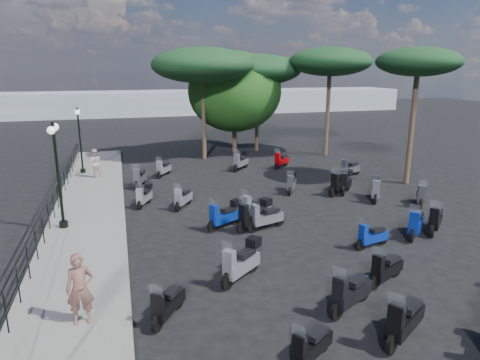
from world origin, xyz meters
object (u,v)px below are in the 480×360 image
object	(u,v)px
scooter_0	(311,347)
scooter_1	(167,304)
scooter_10	(183,198)
scooter_21	(341,183)
scooter_9	(265,218)
scooter_17	(241,161)
scooter_11	(163,169)
pedestrian_far	(94,163)
scooter_16	(292,183)
scooter_3	(225,216)
scooter_29	(350,169)
scooter_12	(404,321)
pine_1	(330,62)
scooter_15	(255,208)
pine_3	(418,63)
scooter_28	(376,189)
pine_0	(258,70)
scooter_20	(416,224)
lamp_post_1	(57,169)
scooter_4	(144,196)
scooter_23	(281,161)
scooter_8	(255,216)
scooter_13	(386,269)
scooter_14	(372,237)
scooter_22	(342,183)
scooter_26	(435,220)
scooter_7	(350,293)
broadleaf_tree	(234,92)
lamp_post_2	(80,136)
woman	(80,289)
pine_2	(203,65)
scooter_27	(421,195)

from	to	relation	value
scooter_0	scooter_1	distance (m)	3.72
scooter_10	scooter_21	xyz separation A→B (m)	(7.94, 0.03, 0.11)
scooter_9	scooter_17	world-z (taller)	scooter_17
scooter_10	scooter_11	bearing A→B (deg)	-54.55
pedestrian_far	scooter_16	world-z (taller)	pedestrian_far
scooter_3	scooter_29	bearing A→B (deg)	-84.75
scooter_12	pine_1	distance (m)	22.71
scooter_15	pine_3	size ratio (longest dim) A/B	0.23
scooter_28	pine_0	bearing A→B (deg)	-50.33
scooter_20	pine_1	world-z (taller)	pine_1
scooter_17	pine_0	xyz separation A→B (m)	(2.93, 5.82, 5.45)
lamp_post_1	scooter_0	world-z (taller)	lamp_post_1
scooter_1	scooter_29	bearing A→B (deg)	-100.23
scooter_4	scooter_23	world-z (taller)	scooter_23
scooter_23	pine_1	bearing A→B (deg)	-97.56
scooter_0	scooter_4	size ratio (longest dim) A/B	0.95
scooter_3	scooter_16	bearing A→B (deg)	-77.32
scooter_8	scooter_13	distance (m)	5.72
scooter_14	pine_0	xyz separation A→B (m)	(1.75, 18.44, 5.57)
scooter_22	scooter_26	size ratio (longest dim) A/B	1.18
scooter_20	scooter_28	xyz separation A→B (m)	(1.15, 4.42, 0.03)
scooter_26	scooter_29	distance (m)	8.71
lamp_post_1	pine_3	distance (m)	17.91
scooter_4	scooter_7	world-z (taller)	scooter_7
scooter_0	scooter_15	xyz separation A→B (m)	(1.63, 8.90, 0.07)
scooter_1	scooter_7	world-z (taller)	scooter_7
scooter_23	pine_3	bearing A→B (deg)	-175.80
scooter_17	scooter_21	world-z (taller)	scooter_21
scooter_4	scooter_29	size ratio (longest dim) A/B	0.87
scooter_17	pine_3	xyz separation A→B (m)	(7.87, -5.50, 5.85)
broadleaf_tree	scooter_29	bearing A→B (deg)	-63.93
scooter_22	pine_1	xyz separation A→B (m)	(3.63, 8.97, 6.02)
pedestrian_far	scooter_29	size ratio (longest dim) A/B	0.99
scooter_11	scooter_28	xyz separation A→B (m)	(9.27, -7.40, 0.09)
lamp_post_1	scooter_16	bearing A→B (deg)	13.99
broadleaf_tree	scooter_9	bearing A→B (deg)	-100.80
lamp_post_2	woman	distance (m)	16.29
scooter_15	pine_2	xyz separation A→B (m)	(0.35, 12.62, 5.79)
scooter_22	scooter_29	size ratio (longest dim) A/B	1.05
broadleaf_tree	scooter_17	bearing A→B (deg)	-101.27
scooter_7	scooter_12	bearing A→B (deg)	171.16
scooter_13	scooter_15	size ratio (longest dim) A/B	0.92
pine_0	scooter_27	bearing A→B (deg)	-78.07
pine_1	scooter_4	bearing A→B (deg)	-147.79
scooter_1	scooter_7	size ratio (longest dim) A/B	0.82
pine_3	lamp_post_1	bearing A→B (deg)	-171.99
scooter_9	scooter_11	bearing A→B (deg)	-0.66
pine_0	pine_2	xyz separation A→B (m)	(-4.46, -1.98, 0.30)
scooter_8	pine_3	xyz separation A→B (m)	(10.12, 4.29, 5.83)
lamp_post_1	scooter_7	xyz separation A→B (m)	(7.82, -8.07, -1.99)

